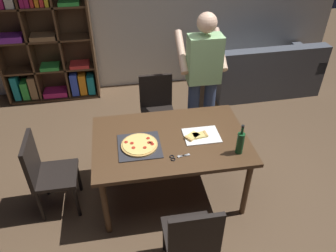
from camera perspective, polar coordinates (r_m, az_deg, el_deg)
The scene contains 13 objects.
ground_plane at distance 3.80m, azimuth 0.38°, elevation -11.10°, with size 12.00×12.00×0.00m, color brown.
back_wall at distance 5.34m, azimuth -4.67°, elevation 20.97°, with size 6.40×0.10×2.80m, color silver.
dining_table at distance 3.34m, azimuth 0.43°, elevation -3.19°, with size 1.55×1.02×0.75m.
chair_near_camera at distance 2.79m, azimuth 4.12°, elevation -18.81°, with size 0.42×0.42×0.90m.
chair_far_side at distance 4.23m, azimuth -1.90°, elevation 3.54°, with size 0.42×0.42×0.90m.
chair_left_end at distance 3.51m, azimuth -20.50°, elevation -7.26°, with size 0.42×0.42×0.90m.
couch at distance 5.68m, azimuth 16.25°, elevation 8.68°, with size 1.72×0.90×0.85m.
bookshelf at distance 5.37m, azimuth -20.81°, elevation 13.51°, with size 1.40×0.35×1.95m.
person_serving_pizza at distance 3.89m, azimuth 6.07°, elevation 8.51°, with size 0.55×0.54×1.75m.
pepperoni_pizza_on_tray at distance 3.20m, azimuth -4.98°, elevation -3.34°, with size 0.41×0.41×0.04m.
pizza_slices_on_towel at distance 3.33m, azimuth 5.52°, elevation -1.67°, with size 0.36×0.28×0.03m.
wine_bottle at distance 3.13m, azimuth 12.43°, elevation -2.81°, with size 0.07×0.07×0.32m.
kitchen_scissors at distance 3.07m, azimuth 1.48°, elevation -5.41°, with size 0.20×0.09×0.01m.
Camera 1 is at (-0.45, -2.54, 2.80)m, focal length 35.11 mm.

